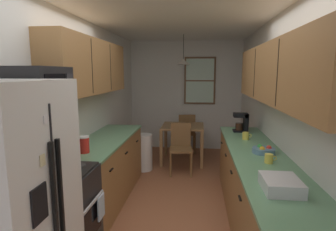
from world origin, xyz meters
TOP-DOWN VIEW (x-y plane):
  - ground_plane at (0.00, 1.00)m, footprint 12.00×12.00m
  - wall_left at (-1.35, 1.00)m, footprint 0.10×9.00m
  - wall_right at (1.35, 1.00)m, footprint 0.10×9.00m
  - wall_back at (0.00, 3.65)m, footprint 4.40×0.10m
  - ceiling_slab at (0.00, 1.00)m, footprint 4.40×9.00m
  - refrigerator at (-0.95, -1.29)m, footprint 0.72×0.81m
  - stove_range at (-0.99, -0.56)m, footprint 0.66×0.60m
  - microwave_over_range at (-1.11, -0.56)m, footprint 0.39×0.57m
  - counter_left at (-1.00, 0.76)m, footprint 0.64×2.05m
  - upper_cabinets_left at (-1.14, 0.71)m, footprint 0.33×2.13m
  - counter_right at (1.00, 0.16)m, footprint 0.64×3.28m
  - upper_cabinets_right at (1.14, 0.11)m, footprint 0.33×2.96m
  - dining_table at (-0.00, 2.57)m, footprint 0.84×0.81m
  - dining_chair_near at (-0.00, 1.96)m, footprint 0.43×0.43m
  - dining_chair_far at (0.05, 3.19)m, footprint 0.44×0.44m
  - pendant_light at (-0.00, 2.57)m, footprint 0.27×0.27m
  - back_window at (0.33, 3.58)m, footprint 0.72×0.05m
  - trash_bin at (-0.70, 2.01)m, footprint 0.33×0.33m
  - storage_canister at (-1.00, 0.07)m, footprint 0.12×0.12m
  - dish_towel at (-0.64, -0.41)m, footprint 0.02×0.16m
  - coffee_maker at (0.99, 1.44)m, footprint 0.22×0.18m
  - mug_by_coffeemaker at (1.03, -0.07)m, footprint 0.12×0.09m
  - mug_spare at (0.96, 0.93)m, footprint 0.13×0.09m
  - fruit_bowl at (1.06, 0.28)m, footprint 0.25×0.25m
  - dish_rack at (0.96, -0.74)m, footprint 0.28×0.34m

SIDE VIEW (x-z plane):
  - ground_plane at x=0.00m, z-range 0.00..0.00m
  - trash_bin at x=-0.70m, z-range 0.00..0.68m
  - counter_right at x=1.00m, z-range 0.00..0.90m
  - counter_left at x=-1.00m, z-range 0.00..0.90m
  - stove_range at x=-0.99m, z-range -0.08..1.02m
  - dish_towel at x=-0.64m, z-range 0.38..0.62m
  - dining_chair_near at x=0.00m, z-range 0.05..0.95m
  - dining_chair_far at x=0.05m, z-range 0.05..0.95m
  - dining_table at x=0.00m, z-range 0.25..1.01m
  - refrigerator at x=-0.95m, z-range 0.00..1.77m
  - fruit_bowl at x=1.06m, z-range 0.89..0.98m
  - mug_by_coffeemaker at x=1.03m, z-range 0.90..0.99m
  - dish_rack at x=0.96m, z-range 0.90..1.00m
  - mug_spare at x=0.96m, z-range 0.90..1.00m
  - storage_canister at x=-1.00m, z-range 0.90..1.09m
  - coffee_maker at x=0.99m, z-range 0.91..1.20m
  - wall_left at x=-1.35m, z-range 0.00..2.55m
  - wall_right at x=1.35m, z-range 0.00..2.55m
  - wall_back at x=0.00m, z-range 0.00..2.55m
  - back_window at x=0.33m, z-range 1.08..2.17m
  - microwave_over_range at x=-1.11m, z-range 1.52..1.87m
  - upper_cabinets_right at x=1.14m, z-range 1.50..2.13m
  - upper_cabinets_left at x=-1.14m, z-range 1.54..2.25m
  - pendant_light at x=0.00m, z-range 1.74..2.31m
  - ceiling_slab at x=0.00m, z-range 2.55..2.63m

